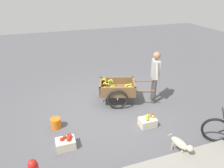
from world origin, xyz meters
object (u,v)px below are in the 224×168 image
Objects in this scene: mixed_fruit_crate at (148,121)px; vendor_person at (155,73)px; apple_crate at (66,143)px; fruit_cart at (117,89)px; dog at (181,144)px; plastic_bucket at (56,123)px.

vendor_person is at bearing -124.52° from mixed_fruit_crate.
mixed_fruit_crate is (-2.17, -0.13, 0.00)m from apple_crate.
mixed_fruit_crate is at bearing -176.60° from apple_crate.
fruit_cart is 1.28m from vendor_person.
dog is at bearing 99.75° from mixed_fruit_crate.
vendor_person reaches higher than mixed_fruit_crate.
vendor_person reaches higher than apple_crate.
plastic_bucket is (3.07, 0.40, -0.85)m from vendor_person.
dog reaches higher than apple_crate.
dog is at bearing 156.84° from apple_crate.
fruit_cart reaches higher than dog.
dog is at bearing 143.82° from plastic_bucket.
apple_crate is at bearing 100.06° from plastic_bucket.
mixed_fruit_crate is (0.20, -1.14, -0.14)m from dog.
fruit_cart is at bearing -78.30° from dog.
mixed_fruit_crate is at bearing 55.48° from vendor_person.
vendor_person is at bearing -157.27° from apple_crate.
mixed_fruit_crate is (-2.32, 0.70, -0.01)m from plastic_bucket.
mixed_fruit_crate is (0.75, 1.10, -0.86)m from vendor_person.
fruit_cart is 2.65m from dog.
fruit_cart reaches higher than plastic_bucket.
apple_crate is at bearing 40.76° from fruit_cart.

